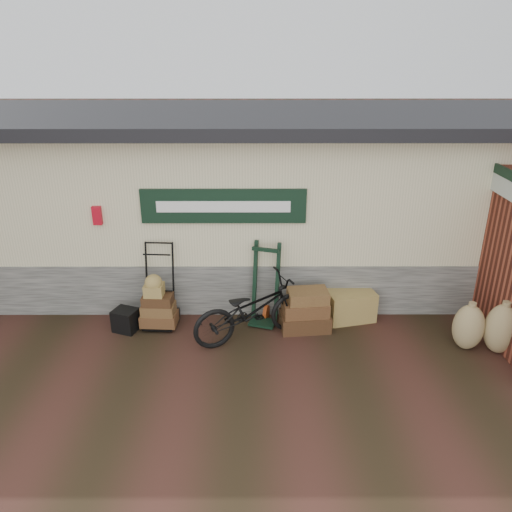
{
  "coord_description": "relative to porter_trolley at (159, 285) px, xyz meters",
  "views": [
    {
      "loc": [
        0.2,
        -6.54,
        4.26
      ],
      "look_at": [
        0.21,
        0.9,
        1.13
      ],
      "focal_mm": 35.0,
      "sensor_mm": 36.0,
      "label": 1
    }
  ],
  "objects": [
    {
      "name": "bicycle",
      "position": [
        1.52,
        -0.49,
        -0.13
      ],
      "size": [
        1.42,
        2.06,
        1.13
      ],
      "primitive_type": "imported",
      "rotation": [
        0.0,
        0.0,
        1.99
      ],
      "color": "black",
      "rests_on": "ground"
    },
    {
      "name": "suitcase_stack",
      "position": [
        2.37,
        -0.2,
        -0.35
      ],
      "size": [
        0.84,
        0.58,
        0.7
      ],
      "primitive_type": null,
      "rotation": [
        0.0,
        0.0,
        0.11
      ],
      "color": "#3C2613",
      "rests_on": "ground"
    },
    {
      "name": "porter_trolley",
      "position": [
        0.0,
        0.0,
        0.0
      ],
      "size": [
        0.73,
        0.56,
        1.4
      ],
      "primitive_type": null,
      "rotation": [
        0.0,
        0.0,
        -0.06
      ],
      "color": "black",
      "rests_on": "ground"
    },
    {
      "name": "green_barrow",
      "position": [
        1.72,
        0.04,
        -0.01
      ],
      "size": [
        0.6,
        0.55,
        1.38
      ],
      "primitive_type": null,
      "rotation": [
        0.0,
        0.0,
        -0.3
      ],
      "color": "black",
      "rests_on": "ground"
    },
    {
      "name": "station_building",
      "position": [
        1.36,
        2.01,
        0.91
      ],
      "size": [
        14.4,
        4.1,
        3.2
      ],
      "color": "#4C4C47",
      "rests_on": "ground"
    },
    {
      "name": "burlap_sack_right",
      "position": [
        5.21,
        -0.89,
        -0.3
      ],
      "size": [
        0.57,
        0.51,
        0.8
      ],
      "primitive_type": "ellipsoid",
      "rotation": [
        0.0,
        0.0,
        -0.19
      ],
      "color": "olive",
      "rests_on": "ground"
    },
    {
      "name": "wicker_hamper",
      "position": [
        3.15,
        0.13,
        -0.45
      ],
      "size": [
        0.87,
        0.67,
        0.51
      ],
      "primitive_type": "cube",
      "rotation": [
        0.0,
        0.0,
        0.23
      ],
      "color": "olive",
      "rests_on": "ground"
    },
    {
      "name": "black_trunk",
      "position": [
        -0.53,
        -0.25,
        -0.52
      ],
      "size": [
        0.45,
        0.42,
        0.37
      ],
      "primitive_type": "cube",
      "rotation": [
        0.0,
        0.0,
        -0.36
      ],
      "color": "black",
      "rests_on": "ground"
    },
    {
      "name": "ground",
      "position": [
        1.36,
        -0.72,
        -0.7
      ],
      "size": [
        80.0,
        80.0,
        0.0
      ],
      "primitive_type": "plane",
      "color": "black",
      "rests_on": "ground"
    },
    {
      "name": "burlap_sack_left",
      "position": [
        4.77,
        -0.78,
        -0.33
      ],
      "size": [
        0.57,
        0.53,
        0.74
      ],
      "primitive_type": "ellipsoid",
      "rotation": [
        0.0,
        0.0,
        -0.37
      ],
      "color": "olive",
      "rests_on": "ground"
    }
  ]
}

